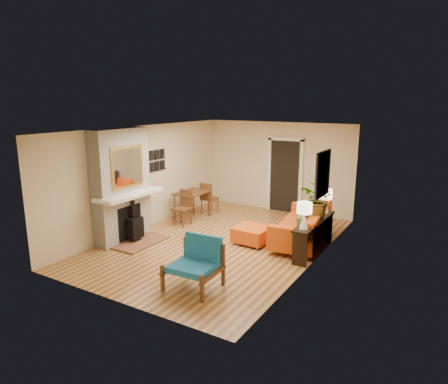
{
  "coord_description": "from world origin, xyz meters",
  "views": [
    {
      "loc": [
        4.6,
        -7.45,
        3.23
      ],
      "look_at": [
        0.0,
        0.2,
        1.15
      ],
      "focal_mm": 32.0,
      "sensor_mm": 36.0,
      "label": 1
    }
  ],
  "objects_px": {
    "console_table": "(314,227)",
    "lamp_near": "(304,212)",
    "ottoman": "(252,234)",
    "dining_table": "(194,197)",
    "lamp_far": "(325,198)",
    "houseplant": "(318,199)",
    "blue_chair": "(197,260)",
    "sofa": "(305,226)"
  },
  "relations": [
    {
      "from": "console_table",
      "to": "lamp_near",
      "type": "distance_m",
      "value": 0.83
    },
    {
      "from": "ottoman",
      "to": "dining_table",
      "type": "distance_m",
      "value": 2.46
    },
    {
      "from": "ottoman",
      "to": "lamp_far",
      "type": "bearing_deg",
      "value": 31.23
    },
    {
      "from": "ottoman",
      "to": "console_table",
      "type": "xyz_separation_m",
      "value": [
        1.39,
        0.16,
        0.36
      ]
    },
    {
      "from": "console_table",
      "to": "houseplant",
      "type": "xyz_separation_m",
      "value": [
        -0.01,
        0.21,
        0.56
      ]
    },
    {
      "from": "blue_chair",
      "to": "houseplant",
      "type": "height_order",
      "value": "houseplant"
    },
    {
      "from": "console_table",
      "to": "lamp_near",
      "type": "xyz_separation_m",
      "value": [
        0.0,
        -0.68,
        0.49
      ]
    },
    {
      "from": "dining_table",
      "to": "houseplant",
      "type": "distance_m",
      "value": 3.71
    },
    {
      "from": "blue_chair",
      "to": "lamp_far",
      "type": "bearing_deg",
      "value": 69.14
    },
    {
      "from": "dining_table",
      "to": "lamp_far",
      "type": "relative_size",
      "value": 3.16
    },
    {
      "from": "dining_table",
      "to": "houseplant",
      "type": "xyz_separation_m",
      "value": [
        3.64,
        -0.52,
        0.53
      ]
    },
    {
      "from": "blue_chair",
      "to": "houseplant",
      "type": "distance_m",
      "value": 3.14
    },
    {
      "from": "houseplant",
      "to": "console_table",
      "type": "bearing_deg",
      "value": -87.33
    },
    {
      "from": "ottoman",
      "to": "blue_chair",
      "type": "distance_m",
      "value": 2.45
    },
    {
      "from": "ottoman",
      "to": "console_table",
      "type": "distance_m",
      "value": 1.45
    },
    {
      "from": "lamp_far",
      "to": "blue_chair",
      "type": "bearing_deg",
      "value": -110.86
    },
    {
      "from": "ottoman",
      "to": "console_table",
      "type": "bearing_deg",
      "value": 6.75
    },
    {
      "from": "lamp_near",
      "to": "dining_table",
      "type": "bearing_deg",
      "value": 158.87
    },
    {
      "from": "lamp_near",
      "to": "lamp_far",
      "type": "distance_m",
      "value": 1.36
    },
    {
      "from": "dining_table",
      "to": "sofa",
      "type": "bearing_deg",
      "value": -4.16
    },
    {
      "from": "console_table",
      "to": "sofa",
      "type": "bearing_deg",
      "value": 126.69
    },
    {
      "from": "sofa",
      "to": "lamp_far",
      "type": "relative_size",
      "value": 4.41
    },
    {
      "from": "blue_chair",
      "to": "dining_table",
      "type": "bearing_deg",
      "value": 125.8
    },
    {
      "from": "lamp_far",
      "to": "ottoman",
      "type": "bearing_deg",
      "value": -148.77
    },
    {
      "from": "lamp_near",
      "to": "lamp_far",
      "type": "relative_size",
      "value": 1.0
    },
    {
      "from": "sofa",
      "to": "blue_chair",
      "type": "height_order",
      "value": "sofa"
    },
    {
      "from": "blue_chair",
      "to": "lamp_far",
      "type": "xyz_separation_m",
      "value": [
        1.25,
        3.27,
        0.58
      ]
    },
    {
      "from": "houseplant",
      "to": "sofa",
      "type": "bearing_deg",
      "value": 142.01
    },
    {
      "from": "blue_chair",
      "to": "houseplant",
      "type": "relative_size",
      "value": 1.07
    },
    {
      "from": "sofa",
      "to": "ottoman",
      "type": "xyz_separation_m",
      "value": [
        -1.02,
        -0.66,
        -0.18
      ]
    },
    {
      "from": "lamp_far",
      "to": "console_table",
      "type": "bearing_deg",
      "value": -90.0
    },
    {
      "from": "ottoman",
      "to": "lamp_far",
      "type": "xyz_separation_m",
      "value": [
        1.39,
        0.84,
        0.84
      ]
    },
    {
      "from": "sofa",
      "to": "blue_chair",
      "type": "distance_m",
      "value": 3.21
    },
    {
      "from": "ottoman",
      "to": "lamp_far",
      "type": "height_order",
      "value": "lamp_far"
    },
    {
      "from": "sofa",
      "to": "houseplant",
      "type": "height_order",
      "value": "houseplant"
    },
    {
      "from": "ottoman",
      "to": "houseplant",
      "type": "relative_size",
      "value": 0.95
    },
    {
      "from": "console_table",
      "to": "lamp_far",
      "type": "bearing_deg",
      "value": 90.0
    },
    {
      "from": "ottoman",
      "to": "lamp_near",
      "type": "height_order",
      "value": "lamp_near"
    },
    {
      "from": "blue_chair",
      "to": "lamp_near",
      "type": "distance_m",
      "value": 2.36
    },
    {
      "from": "sofa",
      "to": "lamp_far",
      "type": "bearing_deg",
      "value": 26.63
    },
    {
      "from": "blue_chair",
      "to": "sofa",
      "type": "bearing_deg",
      "value": 74.12
    },
    {
      "from": "houseplant",
      "to": "ottoman",
      "type": "bearing_deg",
      "value": -164.66
    }
  ]
}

